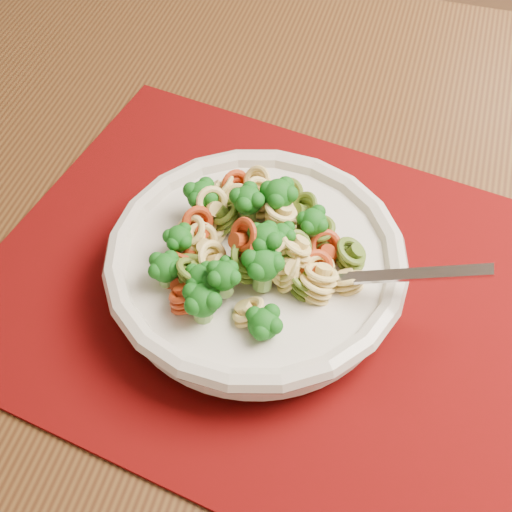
% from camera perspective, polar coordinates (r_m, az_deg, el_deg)
% --- Properties ---
extents(dining_table, '(1.45, 1.08, 0.72)m').
position_cam_1_polar(dining_table, '(0.76, -1.01, -1.90)').
color(dining_table, '#533417').
rests_on(dining_table, ground).
extents(placemat, '(0.51, 0.40, 0.00)m').
position_cam_1_polar(placemat, '(0.62, 1.70, -2.75)').
color(placemat, '#5A0306').
rests_on(placemat, dining_table).
extents(pasta_bowl, '(0.25, 0.25, 0.05)m').
position_cam_1_polar(pasta_bowl, '(0.60, -0.00, -0.63)').
color(pasta_bowl, beige).
rests_on(pasta_bowl, placemat).
extents(pasta_broccoli_heap, '(0.22, 0.22, 0.06)m').
position_cam_1_polar(pasta_broccoli_heap, '(0.58, 0.00, 0.37)').
color(pasta_broccoli_heap, '#E6D372').
rests_on(pasta_broccoli_heap, pasta_bowl).
extents(fork, '(0.18, 0.07, 0.08)m').
position_cam_1_polar(fork, '(0.57, 4.92, -1.91)').
color(fork, silver).
rests_on(fork, pasta_bowl).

